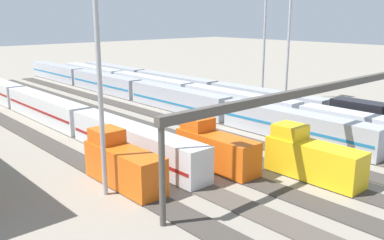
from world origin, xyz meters
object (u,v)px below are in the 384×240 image
Objects in this scene: light_mast_3 at (95,6)px; train_on_track_7 at (46,108)px; train_on_track_6 at (215,148)px; light_mast_0 at (291,3)px; train_on_track_5 at (312,158)px; train_on_track_1 at (209,90)px; signal_gantry at (323,94)px; train_on_track_8 at (123,164)px; train_on_track_2 at (232,102)px; train_on_track_3 at (218,108)px.

train_on_track_7 is at bearing -13.68° from light_mast_3.
light_mast_0 reaches higher than train_on_track_6.
train_on_track_5 is 40.54m from train_on_track_1.
light_mast_0 reaches higher than signal_gantry.
train_on_track_8 is at bearing 124.50° from train_on_track_1.
signal_gantry is at bearing -158.81° from train_on_track_7.
train_on_track_7 is 2.48× the size of light_mast_0.
train_on_track_3 is at bearing 110.37° from train_on_track_2.
train_on_track_7 is at bearing 57.15° from train_on_track_2.
train_on_track_8 is 0.09× the size of train_on_track_2.
train_on_track_8 is at bearing 114.39° from train_on_track_2.
light_mast_0 is 0.64× the size of signal_gantry.
train_on_track_5 is at bearing -126.77° from train_on_track_8.
train_on_track_2 is at bearing -66.08° from light_mast_3.
train_on_track_6 is 19.28m from light_mast_3.
train_on_track_2 is (24.81, -15.00, -0.08)m from train_on_track_5.
train_on_track_8 is 1.00× the size of train_on_track_6.
light_mast_0 reaches higher than train_on_track_8.
train_on_track_2 is at bearing -51.12° from train_on_track_6.
train_on_track_2 is at bearing -31.16° from train_on_track_5.
train_on_track_3 is 1.21× the size of train_on_track_2.
train_on_track_1 is at bearing -25.55° from train_on_track_2.
train_on_track_5 is 10.02m from train_on_track_6.
train_on_track_6 is at bearing -97.98° from light_mast_3.
train_on_track_7 is 7.14× the size of train_on_track_5.
light_mast_3 is at bearing 166.32° from train_on_track_7.
train_on_track_5 is at bearing 156.46° from train_on_track_3.
train_on_track_8 reaches higher than train_on_track_1.
light_mast_3 reaches higher than signal_gantry.
train_on_track_2 is (1.86, -5.00, 0.03)m from train_on_track_3.
signal_gantry is (-38.69, -15.00, 5.78)m from train_on_track_7.
train_on_track_6 is at bearing 29.94° from train_on_track_5.
train_on_track_5 is 0.11× the size of train_on_track_1.
light_mast_0 is 32.03m from signal_gantry.
signal_gantry is at bearing 132.69° from light_mast_0.
light_mast_3 reaches higher than train_on_track_7.
light_mast_0 is at bearing -149.74° from train_on_track_1.
signal_gantry is (-6.42, -10.00, 5.64)m from train_on_track_6.
train_on_track_8 is 0.38× the size of light_mast_3.
train_on_track_6 is at bearing 113.64° from light_mast_0.
signal_gantry is at bearing -65.62° from train_on_track_5.
train_on_track_1 is at bearing -39.08° from train_on_track_3.
train_on_track_6 is 13.15m from signal_gantry.
train_on_track_3 is (22.95, -10.00, -0.11)m from train_on_track_5.
train_on_track_7 is at bearing 79.27° from train_on_track_1.
train_on_track_5 is at bearing -166.28° from train_on_track_7.
train_on_track_7 is 42.16m from train_on_track_5.
train_on_track_6 reaches higher than train_on_track_7.
train_on_track_1 is 42.47m from train_on_track_8.
train_on_track_5 is at bearing 148.84° from train_on_track_2.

